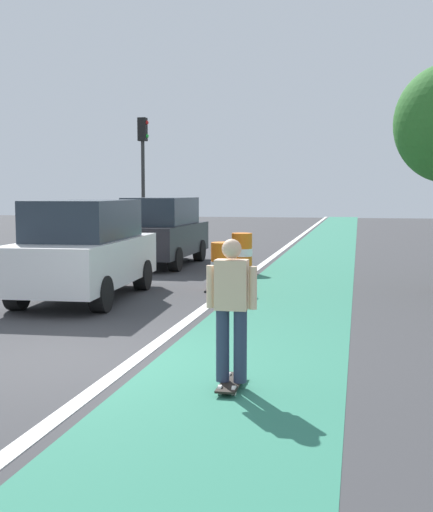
# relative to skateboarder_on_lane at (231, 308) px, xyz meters

# --- Properties ---
(ground_plane) EXTENTS (100.00, 100.00, 0.00)m
(ground_plane) POSITION_rel_skateboarder_on_lane_xyz_m (-2.38, 0.76, -0.91)
(ground_plane) COLOR #38383A
(bike_lane_strip) EXTENTS (2.50, 80.00, 0.01)m
(bike_lane_strip) POSITION_rel_skateboarder_on_lane_xyz_m (0.02, 12.76, -0.91)
(bike_lane_strip) COLOR #2D755B
(bike_lane_strip) RESTS_ON ground
(lane_divider_stripe) EXTENTS (0.20, 80.00, 0.01)m
(lane_divider_stripe) POSITION_rel_skateboarder_on_lane_xyz_m (-1.48, 12.76, -0.91)
(lane_divider_stripe) COLOR silver
(lane_divider_stripe) RESTS_ON ground
(skateboarder_on_lane) EXTENTS (0.57, 0.80, 1.69)m
(skateboarder_on_lane) POSITION_rel_skateboarder_on_lane_xyz_m (0.00, 0.00, 0.00)
(skateboarder_on_lane) COLOR black
(skateboarder_on_lane) RESTS_ON ground
(parked_suv_nearest) EXTENTS (2.11, 4.69, 2.04)m
(parked_suv_nearest) POSITION_rel_skateboarder_on_lane_xyz_m (-4.13, 5.51, 0.12)
(parked_suv_nearest) COLOR silver
(parked_suv_nearest) RESTS_ON ground
(parked_suv_second) EXTENTS (1.92, 4.60, 2.04)m
(parked_suv_second) POSITION_rel_skateboarder_on_lane_xyz_m (-4.44, 11.93, 0.12)
(parked_suv_second) COLOR black
(parked_suv_second) RESTS_ON ground
(traffic_barrel_front) EXTENTS (0.73, 0.73, 1.09)m
(traffic_barrel_front) POSITION_rel_skateboarder_on_lane_xyz_m (-1.56, 7.20, -0.38)
(traffic_barrel_front) COLOR orange
(traffic_barrel_front) RESTS_ON ground
(traffic_barrel_mid) EXTENTS (0.73, 0.73, 1.09)m
(traffic_barrel_mid) POSITION_rel_skateboarder_on_lane_xyz_m (-1.74, 10.59, -0.38)
(traffic_barrel_mid) COLOR orange
(traffic_barrel_mid) RESTS_ON ground
(traffic_light_corner) EXTENTS (0.41, 0.32, 5.10)m
(traffic_light_corner) POSITION_rel_skateboarder_on_lane_xyz_m (-6.97, 17.83, 2.59)
(traffic_light_corner) COLOR #2D2D2D
(traffic_light_corner) RESTS_ON ground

